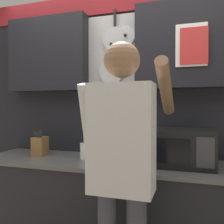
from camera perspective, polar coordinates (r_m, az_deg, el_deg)
name	(u,v)px	position (r m, az deg, el deg)	size (l,w,h in m)	color
base_cabinet_counter	(105,215)	(2.29, -1.52, -22.43)	(2.27, 0.65, 0.92)	black
back_wall_unit	(116,89)	(2.38, 0.94, 5.25)	(2.84, 0.23, 2.48)	black
microwave	(178,147)	(2.04, 14.94, -7.74)	(0.54, 0.40, 0.28)	black
knife_block	(40,146)	(2.45, -16.13, -7.42)	(0.13, 0.16, 0.26)	brown
utensil_crock	(86,148)	(2.23, -5.92, -8.27)	(0.11, 0.11, 0.35)	white
person	(122,160)	(1.53, 2.37, -10.88)	(0.54, 0.63, 1.76)	#383842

